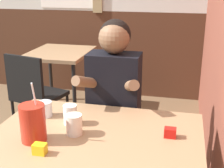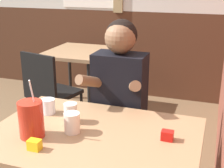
# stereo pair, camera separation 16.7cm
# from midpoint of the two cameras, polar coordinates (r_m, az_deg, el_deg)

# --- Properties ---
(main_table) EXTENTS (1.09, 0.77, 0.73)m
(main_table) POSITION_cam_midpoint_polar(r_m,az_deg,el_deg) (1.67, -0.53, -11.06)
(main_table) COLOR #93704C
(main_table) RESTS_ON ground_plane
(background_table) EXTENTS (0.64, 0.75, 0.73)m
(background_table) POSITION_cam_midpoint_polar(r_m,az_deg,el_deg) (3.54, -4.96, 4.69)
(background_table) COLOR #93704C
(background_table) RESTS_ON ground_plane
(chair_near_window) EXTENTS (0.49, 0.49, 0.87)m
(chair_near_window) POSITION_cam_midpoint_polar(r_m,az_deg,el_deg) (2.95, -9.95, -0.96)
(chair_near_window) COLOR black
(chair_near_window) RESTS_ON ground_plane
(person_seated) EXTENTS (0.42, 0.40, 1.25)m
(person_seated) POSITION_cam_midpoint_polar(r_m,az_deg,el_deg) (2.11, 3.67, -4.62)
(person_seated) COLOR black
(person_seated) RESTS_ON ground_plane
(cocktail_pitcher) EXTENTS (0.13, 0.13, 0.31)m
(cocktail_pitcher) POSITION_cam_midpoint_polar(r_m,az_deg,el_deg) (1.60, -11.70, -6.41)
(cocktail_pitcher) COLOR #B22819
(cocktail_pitcher) RESTS_ON main_table
(glass_near_pitcher) EXTENTS (0.08, 0.08, 0.09)m
(glass_near_pitcher) POSITION_cam_midpoint_polar(r_m,az_deg,el_deg) (1.87, -9.11, -4.09)
(glass_near_pitcher) COLOR silver
(glass_near_pitcher) RESTS_ON main_table
(glass_center) EXTENTS (0.08, 0.08, 0.11)m
(glass_center) POSITION_cam_midpoint_polar(r_m,az_deg,el_deg) (1.74, -4.86, -5.33)
(glass_center) COLOR silver
(glass_center) RESTS_ON main_table
(glass_far_side) EXTENTS (0.08, 0.08, 0.11)m
(glass_far_side) POSITION_cam_midpoint_polar(r_m,az_deg,el_deg) (1.63, -4.41, -7.15)
(glass_far_side) COLOR silver
(glass_far_side) RESTS_ON main_table
(condiment_ketchup) EXTENTS (0.06, 0.04, 0.05)m
(condiment_ketchup) POSITION_cam_midpoint_polar(r_m,az_deg,el_deg) (1.60, 13.07, -9.23)
(condiment_ketchup) COLOR #B7140F
(condiment_ketchup) RESTS_ON main_table
(condiment_mustard) EXTENTS (0.06, 0.04, 0.05)m
(condiment_mustard) POSITION_cam_midpoint_polar(r_m,az_deg,el_deg) (1.51, -10.90, -10.96)
(condiment_mustard) COLOR yellow
(condiment_mustard) RESTS_ON main_table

